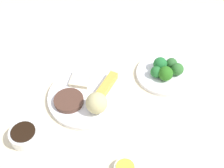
% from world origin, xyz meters
% --- Properties ---
extents(tabletop, '(2.20, 2.20, 0.02)m').
position_xyz_m(tabletop, '(0.00, 0.00, 0.01)').
color(tabletop, beige).
rests_on(tabletop, ground).
extents(main_plate, '(0.28, 0.28, 0.02)m').
position_xyz_m(main_plate, '(-0.02, 0.00, 0.03)').
color(main_plate, white).
rests_on(main_plate, tabletop).
extents(rice_scoop, '(0.07, 0.07, 0.07)m').
position_xyz_m(rice_scoop, '(0.05, 0.03, 0.07)').
color(rice_scoop, '#C0B77F').
rests_on(rice_scoop, main_plate).
extents(spring_roll, '(0.11, 0.09, 0.03)m').
position_xyz_m(spring_roll, '(-0.04, 0.07, 0.05)').
color(spring_roll, gold).
rests_on(spring_roll, main_plate).
extents(crab_rangoon_wonton, '(0.09, 0.09, 0.01)m').
position_xyz_m(crab_rangoon_wonton, '(-0.08, -0.02, 0.04)').
color(crab_rangoon_wonton, beige).
rests_on(crab_rangoon_wonton, main_plate).
extents(stir_fry_heap, '(0.10, 0.10, 0.02)m').
position_xyz_m(stir_fry_heap, '(0.01, -0.06, 0.04)').
color(stir_fry_heap, '#4F3226').
rests_on(stir_fry_heap, main_plate).
extents(broccoli_plate, '(0.21, 0.21, 0.01)m').
position_xyz_m(broccoli_plate, '(-0.09, 0.29, 0.03)').
color(broccoli_plate, white).
rests_on(broccoli_plate, tabletop).
extents(broccoli_floret_0, '(0.05, 0.05, 0.05)m').
position_xyz_m(broccoli_floret_0, '(-0.06, 0.29, 0.06)').
color(broccoli_floret_0, '#296D1B').
rests_on(broccoli_floret_0, broccoli_plate).
extents(broccoli_floret_1, '(0.05, 0.05, 0.05)m').
position_xyz_m(broccoli_floret_1, '(-0.11, 0.28, 0.06)').
color(broccoli_floret_1, '#216E31').
rests_on(broccoli_floret_1, broccoli_plate).
extents(broccoli_floret_2, '(0.04, 0.04, 0.04)m').
position_xyz_m(broccoli_floret_2, '(-0.08, 0.26, 0.05)').
color(broccoli_floret_2, '#246C2E').
rests_on(broccoli_floret_2, broccoli_plate).
extents(broccoli_floret_3, '(0.05, 0.05, 0.05)m').
position_xyz_m(broccoli_floret_3, '(-0.08, 0.34, 0.06)').
color(broccoli_floret_3, '#316C2D').
rests_on(broccoli_floret_3, broccoli_plate).
extents(broccoli_floret_4, '(0.04, 0.04, 0.04)m').
position_xyz_m(broccoli_floret_4, '(-0.11, 0.32, 0.06)').
color(broccoli_floret_4, '#306530').
rests_on(broccoli_floret_4, broccoli_plate).
extents(soy_sauce_bowl, '(0.09, 0.09, 0.04)m').
position_xyz_m(soy_sauce_bowl, '(0.12, -0.21, 0.04)').
color(soy_sauce_bowl, white).
rests_on(soy_sauce_bowl, tabletop).
extents(soy_sauce_bowl_liquid, '(0.08, 0.08, 0.00)m').
position_xyz_m(soy_sauce_bowl_liquid, '(0.12, -0.21, 0.06)').
color(soy_sauce_bowl_liquid, black).
rests_on(soy_sauce_bowl_liquid, soy_sauce_bowl).
extents(sauce_ramekin_hot_mustard_liquid, '(0.05, 0.05, 0.00)m').
position_xyz_m(sauce_ramekin_hot_mustard_liquid, '(0.27, 0.09, 0.04)').
color(sauce_ramekin_hot_mustard_liquid, yellow).
rests_on(sauce_ramekin_hot_mustard_liquid, sauce_ramekin_hot_mustard).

